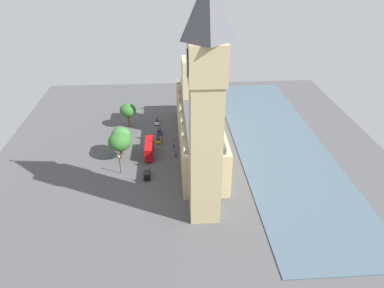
% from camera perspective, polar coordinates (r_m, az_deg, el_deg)
% --- Properties ---
extents(ground_plane, '(128.85, 128.85, 0.00)m').
position_cam_1_polar(ground_plane, '(126.11, 0.07, -0.39)').
color(ground_plane, '#4C4C4F').
extents(river_thames, '(30.15, 115.96, 0.25)m').
position_cam_1_polar(river_thames, '(131.28, 13.20, 0.10)').
color(river_thames, '#475B6B').
rests_on(river_thames, ground).
extents(parliament_building, '(13.11, 58.85, 27.47)m').
position_cam_1_polar(parliament_building, '(124.12, 0.93, 3.50)').
color(parliament_building, tan).
rests_on(parliament_building, ground).
extents(clock_tower, '(8.26, 8.26, 58.08)m').
position_cam_1_polar(clock_tower, '(80.90, 2.21, 5.79)').
color(clock_tower, tan).
rests_on(clock_tower, ground).
extents(car_white_near_tower, '(1.94, 4.55, 1.74)m').
position_cam_1_polar(car_white_near_tower, '(142.52, -5.45, 3.53)').
color(car_white_near_tower, silver).
rests_on(car_white_near_tower, ground).
extents(car_blue_leading, '(1.83, 4.07, 1.74)m').
position_cam_1_polar(car_blue_leading, '(134.45, -5.06, 1.90)').
color(car_blue_leading, navy).
rests_on(car_blue_leading, ground).
extents(car_yellow_cab_corner, '(1.90, 4.49, 1.74)m').
position_cam_1_polar(car_yellow_cab_corner, '(129.42, -5.27, 0.75)').
color(car_yellow_cab_corner, gold).
rests_on(car_yellow_cab_corner, ground).
extents(double_decker_bus_midblock, '(2.74, 10.52, 4.75)m').
position_cam_1_polar(double_decker_bus_midblock, '(120.51, -6.67, -0.67)').
color(double_decker_bus_midblock, '#B20C0F').
rests_on(double_decker_bus_midblock, ground).
extents(car_black_trailing, '(2.01, 4.75, 1.74)m').
position_cam_1_polar(car_black_trailing, '(110.56, -6.99, -4.74)').
color(car_black_trailing, black).
rests_on(car_black_trailing, ground).
extents(pedestrian_by_river_gate, '(0.67, 0.59, 1.71)m').
position_cam_1_polar(pedestrian_by_river_gate, '(120.08, -2.52, -1.63)').
color(pedestrian_by_river_gate, navy).
rests_on(pedestrian_by_river_gate, ground).
extents(pedestrian_under_trees, '(0.65, 0.60, 1.54)m').
position_cam_1_polar(pedestrian_under_trees, '(125.36, -2.80, -0.26)').
color(pedestrian_under_trees, navy).
rests_on(pedestrian_under_trees, ground).
extents(pedestrian_far_end, '(0.69, 0.62, 1.70)m').
position_cam_1_polar(pedestrian_far_end, '(129.70, -3.04, 0.84)').
color(pedestrian_far_end, gray).
rests_on(pedestrian_far_end, ground).
extents(plane_tree_opposite_hall, '(5.94, 5.94, 9.36)m').
position_cam_1_polar(plane_tree_opposite_hall, '(138.72, -9.91, 5.16)').
color(plane_tree_opposite_hall, brown).
rests_on(plane_tree_opposite_hall, ground).
extents(plane_tree_kerbside, '(6.18, 6.18, 9.78)m').
position_cam_1_polar(plane_tree_kerbside, '(120.17, -10.96, 1.32)').
color(plane_tree_kerbside, brown).
rests_on(plane_tree_kerbside, ground).
extents(plane_tree_slot_10, '(7.18, 7.18, 9.26)m').
position_cam_1_polar(plane_tree_slot_10, '(118.46, -11.16, 0.35)').
color(plane_tree_slot_10, brown).
rests_on(plane_tree_slot_10, ground).
extents(street_lamp_slot_11, '(0.56, 0.56, 6.03)m').
position_cam_1_polar(street_lamp_slot_11, '(111.89, -11.15, -2.63)').
color(street_lamp_slot_11, black).
rests_on(street_lamp_slot_11, ground).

